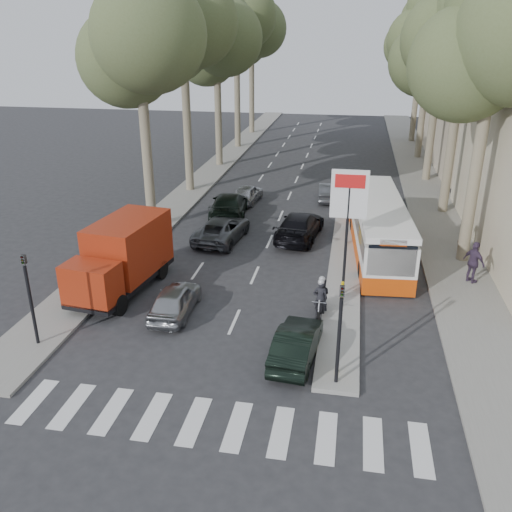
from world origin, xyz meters
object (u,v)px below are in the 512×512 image
at_px(silver_hatchback, 175,300).
at_px(dark_hatchback, 296,343).
at_px(city_bus, 378,226).
at_px(motorcycle, 321,298).
at_px(red_truck, 123,256).

xyz_separation_m(silver_hatchback, dark_hatchback, (5.20, -2.39, -0.00)).
height_order(silver_hatchback, dark_hatchback, silver_hatchback).
height_order(dark_hatchback, city_bus, city_bus).
relative_size(silver_hatchback, dark_hatchback, 0.97).
distance_m(dark_hatchback, motorcycle, 3.43).
xyz_separation_m(silver_hatchback, city_bus, (8.20, 8.18, 0.84)).
bearing_deg(silver_hatchback, city_bus, -135.76).
distance_m(red_truck, motorcycle, 8.76).
bearing_deg(dark_hatchback, motorcycle, -94.93).
xyz_separation_m(silver_hatchback, red_truck, (-2.88, 1.75, 1.02)).
bearing_deg(motorcycle, dark_hatchback, -98.52).
relative_size(red_truck, city_bus, 0.57).
xyz_separation_m(silver_hatchback, motorcycle, (5.80, 0.98, 0.14)).
bearing_deg(city_bus, silver_hatchback, -139.37).
xyz_separation_m(red_truck, city_bus, (11.08, 6.44, -0.18)).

